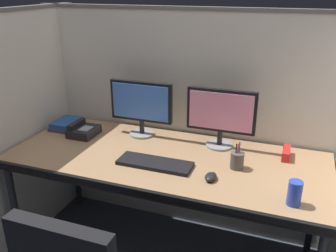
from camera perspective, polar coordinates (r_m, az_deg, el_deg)
cubicle_partition_rear at (r=2.53m, az=3.07°, el=0.36°), size 2.21×0.06×1.57m
cubicle_partition_left at (r=2.56m, az=-22.64°, el=-1.06°), size 0.06×1.41×1.57m
desk at (r=2.17m, az=-0.57°, el=-6.20°), size 1.90×0.80×0.74m
monitor_left at (r=2.40m, az=-4.28°, el=3.37°), size 0.43×0.17×0.37m
monitor_right at (r=2.24m, az=8.39°, el=1.84°), size 0.43×0.17×0.37m
keyboard_main at (r=2.06m, az=-2.09°, el=-5.92°), size 0.43×0.15×0.02m
computer_mouse at (r=1.93m, az=6.80°, el=-7.99°), size 0.06×0.10×0.04m
soda_can at (r=1.80m, az=19.42°, el=-9.99°), size 0.07×0.07×0.12m
book_stack at (r=2.68m, az=-15.86°, el=0.30°), size 0.16×0.21×0.05m
red_stapler at (r=2.25m, az=18.21°, el=-4.12°), size 0.04×0.15×0.06m
pen_cup at (r=2.05m, az=10.88°, el=-5.35°), size 0.08×0.08×0.16m
desk_phone at (r=2.52m, az=-13.31°, el=-0.71°), size 0.17×0.19×0.09m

